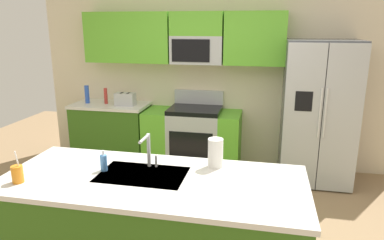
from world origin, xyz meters
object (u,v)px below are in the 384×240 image
drink_cup_orange (17,174)px  soap_dispenser (104,162)px  refrigerator (318,113)px  sink_faucet (148,148)px  pepper_mill (106,96)px  range_oven (193,139)px  toaster (125,99)px  bottle_blue (87,94)px  paper_towel_roll (215,153)px

drink_cup_orange → soap_dispenser: drink_cup_orange is taller
refrigerator → sink_faucet: bearing=-126.6°
pepper_mill → drink_cup_orange: drink_cup_orange is taller
range_oven → soap_dispenser: bearing=-95.8°
toaster → drink_cup_orange: 2.62m
refrigerator → pepper_mill: bearing=178.7°
pepper_mill → bottle_blue: (-0.29, -0.02, 0.02)m
range_oven → sink_faucet: 2.28m
toaster → paper_towel_roll: (1.61, -2.01, 0.03)m
sink_faucet → paper_towel_roll: (0.53, 0.13, -0.05)m
range_oven → toaster: (-0.98, -0.05, 0.55)m
bottle_blue → paper_towel_roll: size_ratio=1.09×
pepper_mill → soap_dispenser: (1.07, -2.32, -0.05)m
toaster → bottle_blue: bearing=177.1°
pepper_mill → sink_faucet: size_ratio=0.82×
bottle_blue → drink_cup_orange: (0.83, -2.64, -0.07)m
range_oven → pepper_mill: (-1.30, -0.00, 0.57)m
bottle_blue → paper_towel_roll: 3.01m
range_oven → toaster: range_oven is taller
bottle_blue → paper_towel_roll: bearing=-42.6°
bottle_blue → drink_cup_orange: size_ratio=1.06×
pepper_mill → sink_faucet: bearing=-57.4°
drink_cup_orange → paper_towel_roll: size_ratio=1.04×
refrigerator → toaster: refrigerator is taller
toaster → pepper_mill: (-0.32, 0.05, 0.02)m
pepper_mill → drink_cup_orange: size_ratio=0.93×
toaster → sink_faucet: (1.08, -2.14, 0.08)m
range_oven → toaster: 1.12m
refrigerator → drink_cup_orange: size_ratio=7.44×
refrigerator → soap_dispenser: bearing=-130.2°
refrigerator → soap_dispenser: size_ratio=10.88×
soap_dispenser → drink_cup_orange: bearing=-147.2°
range_oven → sink_faucet: bearing=-87.5°
sink_faucet → refrigerator: bearing=53.4°
pepper_mill → range_oven: bearing=0.1°
range_oven → pepper_mill: size_ratio=5.90×
pepper_mill → sink_faucet: 2.60m
toaster → soap_dispenser: toaster is taller
refrigerator → toaster: (-2.65, 0.02, 0.07)m
range_oven → refrigerator: size_ratio=0.74×
pepper_mill → soap_dispenser: 2.56m
drink_cup_orange → range_oven: bearing=74.1°
toaster → bottle_blue: bottle_blue is taller
range_oven → pepper_mill: pepper_mill is taller
range_oven → bottle_blue: size_ratio=5.18×
toaster → drink_cup_orange: size_ratio=1.13×
refrigerator → paper_towel_roll: refrigerator is taller
refrigerator → soap_dispenser: refrigerator is taller
sink_faucet → range_oven: bearing=92.5°
toaster → paper_towel_roll: bearing=-51.4°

